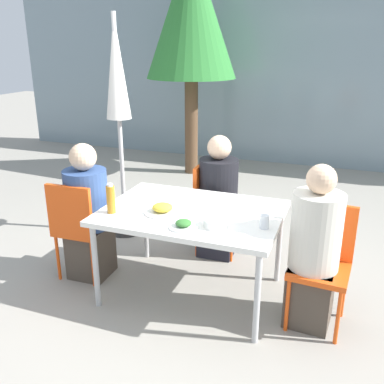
% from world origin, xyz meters
% --- Properties ---
extents(ground_plane, '(24.00, 24.00, 0.00)m').
position_xyz_m(ground_plane, '(0.00, 0.00, 0.00)').
color(ground_plane, gray).
extents(building_facade, '(10.00, 0.20, 3.00)m').
position_xyz_m(building_facade, '(0.00, 4.37, 1.50)').
color(building_facade, gray).
rests_on(building_facade, ground).
extents(dining_table, '(1.36, 0.98, 0.72)m').
position_xyz_m(dining_table, '(0.00, 0.00, 0.67)').
color(dining_table, white).
rests_on(dining_table, ground).
extents(chair_left, '(0.41, 0.41, 0.87)m').
position_xyz_m(chair_left, '(-0.98, -0.11, 0.51)').
color(chair_left, '#E54C14').
rests_on(chair_left, ground).
extents(person_left, '(0.36, 0.36, 1.18)m').
position_xyz_m(person_left, '(-0.93, -0.03, 0.55)').
color(person_left, '#473D33').
rests_on(person_left, ground).
extents(chair_right, '(0.43, 0.43, 0.87)m').
position_xyz_m(chair_right, '(0.99, 0.01, 0.51)').
color(chair_right, '#E54C14').
rests_on(chair_right, ground).
extents(person_right, '(0.35, 0.35, 1.20)m').
position_xyz_m(person_right, '(0.93, -0.07, 0.56)').
color(person_right, '#473D33').
rests_on(person_right, ground).
extents(chair_far, '(0.41, 0.41, 0.87)m').
position_xyz_m(chair_far, '(-0.09, 0.79, 0.51)').
color(chair_far, '#E54C14').
rests_on(chair_far, ground).
extents(person_far, '(0.36, 0.36, 1.16)m').
position_xyz_m(person_far, '(-0.01, 0.74, 0.54)').
color(person_far, black).
rests_on(person_far, ground).
extents(closed_umbrella, '(0.36, 0.36, 2.22)m').
position_xyz_m(closed_umbrella, '(-1.10, 0.87, 1.53)').
color(closed_umbrella, '#333333').
rests_on(closed_umbrella, ground).
extents(plate_0, '(0.28, 0.28, 0.08)m').
position_xyz_m(plate_0, '(-0.19, -0.12, 0.75)').
color(plate_0, white).
rests_on(plate_0, dining_table).
extents(plate_1, '(0.20, 0.20, 0.06)m').
position_xyz_m(plate_1, '(0.06, -0.33, 0.74)').
color(plate_1, white).
rests_on(plate_1, dining_table).
extents(bottle, '(0.06, 0.06, 0.23)m').
position_xyz_m(bottle, '(-0.56, -0.26, 0.83)').
color(bottle, '#B7751E').
rests_on(bottle, dining_table).
extents(drinking_cup, '(0.07, 0.07, 0.10)m').
position_xyz_m(drinking_cup, '(0.59, -0.14, 0.77)').
color(drinking_cup, white).
rests_on(drinking_cup, dining_table).
extents(salad_bowl, '(0.17, 0.17, 0.06)m').
position_xyz_m(salad_bowl, '(0.26, -0.23, 0.75)').
color(salad_bowl, white).
rests_on(salad_bowl, dining_table).
extents(tree_behind_left, '(1.31, 1.31, 3.27)m').
position_xyz_m(tree_behind_left, '(-1.21, 3.23, 2.33)').
color(tree_behind_left, brown).
rests_on(tree_behind_left, ground).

